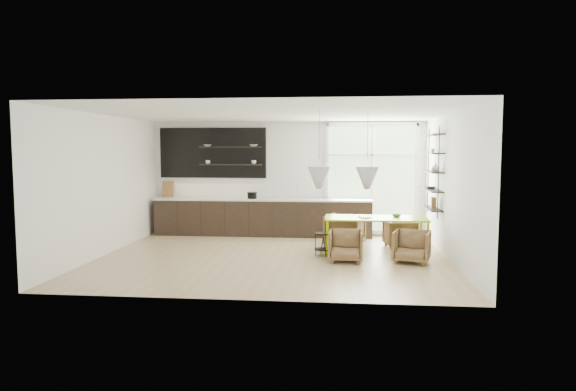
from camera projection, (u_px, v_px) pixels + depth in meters
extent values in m
cube|color=tan|center=(273.00, 258.00, 10.41)|extent=(7.00, 6.00, 0.01)
cube|color=white|center=(287.00, 178.00, 13.25)|extent=(7.00, 0.02, 2.90)
cube|color=white|center=(105.00, 185.00, 10.63)|extent=(0.02, 6.00, 2.90)
cube|color=white|center=(451.00, 187.00, 9.93)|extent=(0.02, 6.00, 2.90)
cube|color=white|center=(272.00, 113.00, 10.15)|extent=(7.00, 6.00, 0.01)
cube|color=#B2D1A5|center=(372.00, 179.00, 13.01)|extent=(2.20, 0.02, 2.70)
cube|color=white|center=(372.00, 179.00, 12.98)|extent=(2.30, 0.08, 2.80)
cone|color=silver|center=(319.00, 178.00, 9.67)|extent=(0.44, 0.44, 0.42)
cone|color=silver|center=(367.00, 178.00, 9.58)|extent=(0.44, 0.44, 0.42)
cylinder|color=black|center=(319.00, 135.00, 9.60)|extent=(0.01, 0.01, 0.89)
cylinder|color=black|center=(368.00, 135.00, 9.51)|extent=(0.01, 0.01, 0.89)
cube|color=black|center=(263.00, 218.00, 13.07)|extent=(5.50, 0.65, 0.90)
cube|color=silver|center=(263.00, 200.00, 13.03)|extent=(5.54, 0.69, 0.04)
cube|color=white|center=(264.00, 188.00, 13.32)|extent=(5.50, 0.02, 0.55)
cube|color=black|center=(213.00, 153.00, 13.35)|extent=(2.80, 0.06, 1.30)
cube|color=black|center=(231.00, 147.00, 13.15)|extent=(1.60, 0.28, 0.03)
cube|color=black|center=(231.00, 165.00, 13.19)|extent=(1.60, 0.28, 0.03)
cube|color=olive|center=(168.00, 189.00, 13.49)|extent=(0.30, 0.10, 0.42)
cylinder|color=silver|center=(298.00, 192.00, 13.02)|extent=(0.02, 0.02, 0.40)
imported|color=white|center=(208.00, 145.00, 13.20)|extent=(0.22, 0.22, 0.05)
imported|color=white|center=(254.00, 145.00, 13.08)|extent=(0.22, 0.22, 0.05)
imported|color=white|center=(208.00, 162.00, 13.24)|extent=(0.12, 0.12, 0.10)
imported|color=white|center=(254.00, 162.00, 13.12)|extent=(0.12, 0.12, 0.10)
cylinder|color=black|center=(252.00, 196.00, 13.05)|extent=(0.24, 0.24, 0.15)
cube|color=black|center=(438.00, 173.00, 10.52)|extent=(0.02, 0.02, 1.90)
cube|color=black|center=(428.00, 171.00, 11.71)|extent=(0.02, 0.02, 1.90)
cube|color=black|center=(432.00, 209.00, 11.19)|extent=(0.26, 1.20, 0.02)
cube|color=black|center=(433.00, 190.00, 11.15)|extent=(0.26, 1.20, 0.02)
cube|color=black|center=(433.00, 172.00, 11.12)|extent=(0.26, 1.20, 0.02)
cube|color=black|center=(434.00, 153.00, 11.08)|extent=(0.26, 1.20, 0.03)
cube|color=black|center=(434.00, 135.00, 11.05)|extent=(0.26, 1.20, 0.03)
imported|color=white|center=(435.00, 167.00, 10.86)|extent=(0.18, 0.18, 0.19)
imported|color=#333338|center=(431.00, 188.00, 11.35)|extent=(0.22, 0.22, 0.05)
imported|color=white|center=(433.00, 151.00, 11.17)|extent=(0.10, 0.10, 0.09)
cube|color=olive|center=(433.00, 203.00, 11.08)|extent=(0.10, 0.18, 0.24)
cube|color=#9CCD00|center=(376.00, 218.00, 10.73)|extent=(2.11, 0.96, 0.03)
cube|color=#9CCD00|center=(327.00, 239.00, 10.43)|extent=(0.05, 0.05, 0.74)
cube|color=#9CCD00|center=(328.00, 232.00, 11.28)|extent=(0.05, 0.05, 0.74)
cube|color=#9CCD00|center=(428.00, 241.00, 10.24)|extent=(0.05, 0.05, 0.74)
cube|color=#9CCD00|center=(421.00, 234.00, 11.09)|extent=(0.05, 0.05, 0.74)
imported|color=brown|center=(345.00, 230.00, 11.55)|extent=(0.98, 1.00, 0.73)
imported|color=brown|center=(400.00, 233.00, 11.49)|extent=(0.75, 0.77, 0.62)
imported|color=brown|center=(346.00, 246.00, 10.01)|extent=(0.68, 0.70, 0.62)
imported|color=brown|center=(412.00, 247.00, 9.91)|extent=(0.83, 0.84, 0.62)
cylinder|color=black|center=(323.00, 234.00, 10.55)|extent=(0.35, 0.35, 0.02)
cylinder|color=black|center=(323.00, 249.00, 10.58)|extent=(0.37, 0.37, 0.02)
cylinder|color=black|center=(331.00, 244.00, 10.58)|extent=(0.02, 0.02, 0.46)
cylinder|color=black|center=(322.00, 243.00, 10.73)|extent=(0.02, 0.02, 0.46)
cylinder|color=black|center=(316.00, 245.00, 10.56)|extent=(0.02, 0.02, 0.46)
cylinder|color=black|center=(325.00, 246.00, 10.41)|extent=(0.02, 0.02, 0.46)
imported|color=white|center=(360.00, 217.00, 10.67)|extent=(0.28, 0.34, 0.03)
imported|color=#477945|center=(397.00, 216.00, 10.76)|extent=(0.23, 0.23, 0.06)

